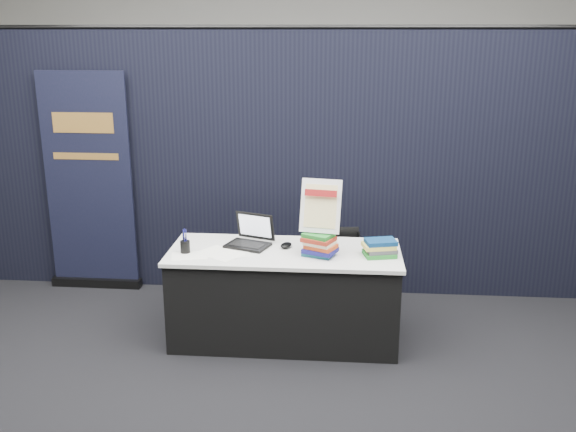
# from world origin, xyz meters

# --- Properties ---
(floor) EXTENTS (8.00, 8.00, 0.00)m
(floor) POSITION_xyz_m (0.00, 0.00, 0.00)
(floor) COLOR black
(floor) RESTS_ON ground
(wall_back) EXTENTS (8.00, 0.02, 3.50)m
(wall_back) POSITION_xyz_m (0.00, 4.00, 1.75)
(wall_back) COLOR #A7A59D
(wall_back) RESTS_ON floor
(drape_partition) EXTENTS (6.00, 0.08, 2.40)m
(drape_partition) POSITION_xyz_m (0.00, 1.60, 1.20)
(drape_partition) COLOR black
(drape_partition) RESTS_ON floor
(display_table) EXTENTS (1.80, 0.75, 0.75)m
(display_table) POSITION_xyz_m (0.00, 0.55, 0.38)
(display_table) COLOR black
(display_table) RESTS_ON floor
(laptop) EXTENTS (0.38, 0.36, 0.25)m
(laptop) POSITION_xyz_m (-0.30, 0.66, 0.81)
(laptop) COLOR black
(laptop) RESTS_ON display_table
(mouse) EXTENTS (0.12, 0.14, 0.04)m
(mouse) POSITION_xyz_m (0.01, 0.62, 0.77)
(mouse) COLOR black
(mouse) RESTS_ON display_table
(brochure_left) EXTENTS (0.30, 0.25, 0.00)m
(brochure_left) POSITION_xyz_m (-0.71, 0.37, 0.75)
(brochure_left) COLOR white
(brochure_left) RESTS_ON display_table
(brochure_mid) EXTENTS (0.41, 0.38, 0.00)m
(brochure_mid) POSITION_xyz_m (-0.49, 0.44, 0.75)
(brochure_mid) COLOR white
(brochure_mid) RESTS_ON display_table
(brochure_right) EXTENTS (0.32, 0.27, 0.00)m
(brochure_right) POSITION_xyz_m (-0.39, 0.43, 0.75)
(brochure_right) COLOR silver
(brochure_right) RESTS_ON display_table
(pen_cup) EXTENTS (0.09, 0.09, 0.10)m
(pen_cup) POSITION_xyz_m (-0.76, 0.44, 0.80)
(pen_cup) COLOR black
(pen_cup) RESTS_ON display_table
(book_stack_tall) EXTENTS (0.27, 0.24, 0.18)m
(book_stack_tall) POSITION_xyz_m (0.28, 0.46, 0.84)
(book_stack_tall) COLOR #195461
(book_stack_tall) RESTS_ON display_table
(book_stack_short) EXTENTS (0.27, 0.23, 0.13)m
(book_stack_short) POSITION_xyz_m (0.73, 0.50, 0.81)
(book_stack_short) COLOR #1E7426
(book_stack_short) RESTS_ON display_table
(info_sign) EXTENTS (0.32, 0.17, 0.41)m
(info_sign) POSITION_xyz_m (0.28, 0.49, 1.13)
(info_sign) COLOR black
(info_sign) RESTS_ON book_stack_tall
(pullup_banner) EXTENTS (0.87, 0.11, 2.05)m
(pullup_banner) POSITION_xyz_m (-1.91, 1.50, 0.91)
(pullup_banner) COLOR black
(pullup_banner) RESTS_ON floor
(stacking_chair) EXTENTS (0.40, 0.41, 0.81)m
(stacking_chair) POSITION_xyz_m (0.41, 0.87, 0.45)
(stacking_chair) COLOR black
(stacking_chair) RESTS_ON floor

